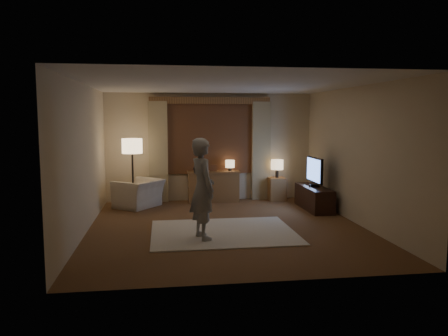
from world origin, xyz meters
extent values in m
cube|color=brown|center=(0.00, 0.00, -0.01)|extent=(5.00, 5.50, 0.02)
cube|color=silver|center=(0.00, 0.00, 2.61)|extent=(5.00, 5.50, 0.02)
cube|color=beige|center=(0.00, 2.76, 1.30)|extent=(5.00, 0.02, 2.60)
cube|color=beige|center=(0.00, -2.76, 1.30)|extent=(5.00, 0.02, 2.60)
cube|color=beige|center=(-2.51, 0.00, 1.30)|extent=(0.02, 5.50, 2.60)
cube|color=beige|center=(2.51, 0.00, 1.30)|extent=(0.02, 5.50, 2.60)
cube|color=black|center=(0.00, 2.73, 1.55)|extent=(2.00, 0.01, 1.70)
cube|color=brown|center=(0.00, 2.72, 1.55)|extent=(2.08, 0.04, 1.78)
cube|color=tan|center=(-1.25, 2.65, 1.20)|extent=(0.45, 0.12, 2.40)
cube|color=tan|center=(1.25, 2.65, 1.20)|extent=(0.45, 0.12, 2.40)
cube|color=brown|center=(0.00, 2.67, 2.42)|extent=(2.90, 0.14, 0.16)
cube|color=#EEE2C8|center=(-0.11, -0.37, 0.01)|extent=(2.50, 2.00, 0.02)
cube|color=brown|center=(0.05, 2.50, 0.35)|extent=(1.20, 0.40, 0.70)
cube|color=brown|center=(0.05, 2.50, 0.80)|extent=(0.16, 0.02, 0.20)
imported|color=#999999|center=(-0.35, 2.50, 0.85)|extent=(0.17, 0.13, 0.30)
cylinder|color=black|center=(0.45, 2.50, 0.76)|extent=(0.08, 0.08, 0.12)
cylinder|color=#FFD299|center=(0.45, 2.50, 0.91)|extent=(0.22, 0.22, 0.18)
cylinder|color=black|center=(-1.82, 2.10, 0.02)|extent=(0.33, 0.33, 0.03)
cylinder|color=black|center=(-1.82, 2.10, 0.62)|extent=(0.04, 0.04, 1.23)
cylinder|color=#FFD299|center=(-1.82, 2.10, 1.39)|extent=(0.45, 0.45, 0.33)
imported|color=beige|center=(-1.70, 2.09, 0.31)|extent=(1.25, 1.27, 0.62)
cube|color=brown|center=(1.61, 2.45, 0.28)|extent=(0.40, 0.40, 0.56)
cylinder|color=black|center=(1.61, 2.45, 0.66)|extent=(0.08, 0.08, 0.20)
cylinder|color=#FFD299|center=(1.61, 2.45, 0.88)|extent=(0.30, 0.30, 0.24)
cube|color=black|center=(2.15, 1.32, 0.25)|extent=(0.45, 1.40, 0.50)
cube|color=black|center=(2.15, 1.32, 0.53)|extent=(0.22, 0.10, 0.06)
cube|color=black|center=(2.15, 1.32, 0.87)|extent=(0.05, 0.90, 0.55)
cube|color=#5A89F5|center=(2.12, 1.32, 0.87)|extent=(0.00, 0.84, 0.49)
imported|color=#A29D96|center=(-0.51, -0.75, 0.85)|extent=(0.56, 0.70, 1.67)
camera|label=1|loc=(-1.15, -7.80, 2.01)|focal=35.00mm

